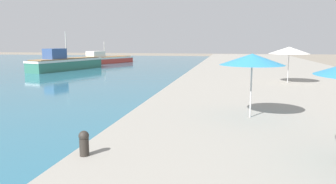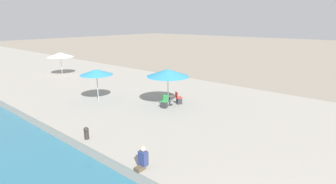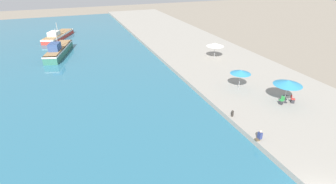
{
  "view_description": "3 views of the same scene",
  "coord_description": "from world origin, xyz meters",
  "px_view_note": "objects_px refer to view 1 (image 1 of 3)",
  "views": [
    {
      "loc": [
        4.02,
        4.19,
        3.44
      ],
      "look_at": [
        1.5,
        17.43,
        1.36
      ],
      "focal_mm": 35.0,
      "sensor_mm": 36.0,
      "label": 1
    },
    {
      "loc": [
        -6.31,
        0.42,
        6.45
      ],
      "look_at": [
        7.39,
        12.06,
        1.56
      ],
      "focal_mm": 28.0,
      "sensor_mm": 36.0,
      "label": 2
    },
    {
      "loc": [
        -13.72,
        -7.03,
        14.18
      ],
      "look_at": [
        -4.0,
        18.0,
        1.16
      ],
      "focal_mm": 28.0,
      "sensor_mm": 36.0,
      "label": 3
    }
  ],
  "objects_px": {
    "fishing_boat_near": "(66,63)",
    "cafe_umbrella_striped": "(289,50)",
    "cafe_umbrella_white": "(252,59)",
    "fishing_boat_mid": "(104,59)",
    "mooring_bollard": "(84,142)"
  },
  "relations": [
    {
      "from": "fishing_boat_mid",
      "to": "cafe_umbrella_striped",
      "type": "distance_m",
      "value": 34.25
    },
    {
      "from": "fishing_boat_near",
      "to": "fishing_boat_mid",
      "type": "bearing_deg",
      "value": 105.8
    },
    {
      "from": "fishing_boat_near",
      "to": "cafe_umbrella_striped",
      "type": "bearing_deg",
      "value": -12.41
    },
    {
      "from": "cafe_umbrella_striped",
      "to": "mooring_bollard",
      "type": "xyz_separation_m",
      "value": [
        -7.57,
        -16.5,
        -1.93
      ]
    },
    {
      "from": "cafe_umbrella_white",
      "to": "cafe_umbrella_striped",
      "type": "distance_m",
      "value": 11.74
    },
    {
      "from": "fishing_boat_near",
      "to": "cafe_umbrella_striped",
      "type": "height_order",
      "value": "fishing_boat_near"
    },
    {
      "from": "fishing_boat_mid",
      "to": "cafe_umbrella_white",
      "type": "bearing_deg",
      "value": -36.9
    },
    {
      "from": "cafe_umbrella_striped",
      "to": "mooring_bollard",
      "type": "relative_size",
      "value": 4.26
    },
    {
      "from": "cafe_umbrella_white",
      "to": "mooring_bollard",
      "type": "distance_m",
      "value": 7.06
    },
    {
      "from": "cafe_umbrella_striped",
      "to": "fishing_boat_near",
      "type": "bearing_deg",
      "value": 151.95
    },
    {
      "from": "cafe_umbrella_white",
      "to": "mooring_bollard",
      "type": "relative_size",
      "value": 3.73
    },
    {
      "from": "cafe_umbrella_white",
      "to": "cafe_umbrella_striped",
      "type": "xyz_separation_m",
      "value": [
        3.18,
        11.3,
        0.06
      ]
    },
    {
      "from": "fishing_boat_mid",
      "to": "mooring_bollard",
      "type": "xyz_separation_m",
      "value": [
        15.97,
        -41.29,
        0.19
      ]
    },
    {
      "from": "fishing_boat_mid",
      "to": "mooring_bollard",
      "type": "relative_size",
      "value": 16.64
    },
    {
      "from": "mooring_bollard",
      "to": "fishing_boat_near",
      "type": "bearing_deg",
      "value": 118.76
    }
  ]
}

